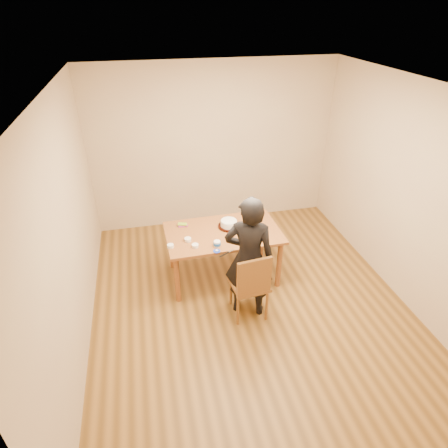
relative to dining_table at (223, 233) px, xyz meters
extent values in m
cube|color=brown|center=(0.21, -0.61, -0.73)|extent=(4.00, 4.50, 0.00)
cube|color=silver|center=(0.21, -0.61, 1.97)|extent=(4.00, 4.50, 0.00)
cube|color=tan|center=(0.21, 1.64, 0.62)|extent=(4.00, 0.00, 2.70)
cube|color=tan|center=(-1.79, -0.61, 0.62)|extent=(0.00, 4.50, 2.70)
cube|color=tan|center=(2.21, -0.61, 0.62)|extent=(0.00, 4.50, 2.70)
cube|color=brown|center=(0.00, 0.00, 0.00)|extent=(1.55, 0.94, 0.04)
cube|color=brown|center=(0.15, -0.78, -0.28)|extent=(0.47, 0.47, 0.04)
cylinder|color=#A8240B|center=(0.10, 0.10, 0.03)|extent=(0.30, 0.30, 0.02)
cylinder|color=white|center=(0.10, 0.10, 0.08)|extent=(0.22, 0.22, 0.07)
ellipsoid|color=white|center=(0.10, 0.10, 0.13)|extent=(0.22, 0.22, 0.03)
cylinder|color=white|center=(-0.15, -0.32, 0.06)|extent=(0.08, 0.08, 0.08)
cylinder|color=#1C35B8|center=(-0.18, -0.43, 0.02)|extent=(0.09, 0.09, 0.01)
ellipsoid|color=white|center=(-0.18, -0.43, 0.04)|extent=(0.04, 0.04, 0.02)
cylinder|color=white|center=(-0.42, -0.28, 0.04)|extent=(0.08, 0.08, 0.04)
cylinder|color=white|center=(-0.50, -0.12, 0.04)|extent=(0.09, 0.09, 0.04)
cylinder|color=white|center=(-0.73, -0.21, 0.04)|extent=(0.08, 0.08, 0.04)
cube|color=#E43590|center=(-0.51, 0.26, 0.03)|extent=(0.13, 0.07, 0.02)
cube|color=green|center=(-0.52, 0.27, 0.05)|extent=(0.14, 0.10, 0.02)
cube|color=black|center=(-0.10, -0.52, 0.02)|extent=(0.14, 0.09, 0.01)
imported|color=black|center=(0.15, -0.73, 0.08)|extent=(0.69, 0.58, 1.62)
camera|label=1|loc=(-0.92, -4.15, 2.71)|focal=30.00mm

